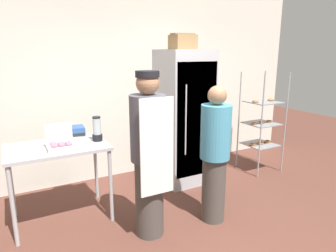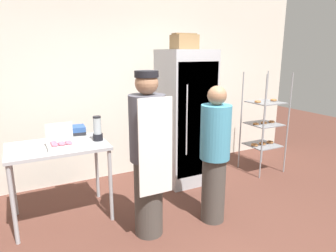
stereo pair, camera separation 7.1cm
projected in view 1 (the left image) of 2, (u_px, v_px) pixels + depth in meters
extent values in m
plane|color=brown|center=(215.00, 247.00, 3.07)|extent=(14.00, 14.00, 0.00)
cube|color=silver|center=(129.00, 80.00, 4.70)|extent=(6.40, 0.12, 3.03)
cube|color=#ADAFB5|center=(184.00, 118.00, 4.47)|extent=(0.69, 0.70, 1.98)
cube|color=#93959B|center=(196.00, 121.00, 4.17)|extent=(0.64, 0.02, 1.62)
cylinder|color=silver|center=(186.00, 121.00, 4.05)|extent=(0.02, 0.02, 0.97)
cylinder|color=#93969B|center=(261.00, 127.00, 4.58)|extent=(0.02, 0.02, 1.63)
cylinder|color=#93969B|center=(285.00, 124.00, 4.83)|extent=(0.02, 0.02, 1.63)
cylinder|color=#93969B|center=(239.00, 121.00, 5.02)|extent=(0.02, 0.02, 1.63)
cylinder|color=#93969B|center=(262.00, 118.00, 5.26)|extent=(0.02, 0.02, 1.63)
cube|color=gray|center=(260.00, 144.00, 5.01)|extent=(0.49, 0.47, 0.01)
torus|color=#AD6B38|center=(252.00, 144.00, 4.93)|extent=(0.11, 0.11, 0.03)
torus|color=#AD6B38|center=(260.00, 143.00, 5.01)|extent=(0.11, 0.11, 0.03)
torus|color=#AD6B38|center=(267.00, 141.00, 5.09)|extent=(0.11, 0.11, 0.03)
cube|color=gray|center=(261.00, 123.00, 4.93)|extent=(0.49, 0.47, 0.01)
torus|color=#AD6B38|center=(254.00, 123.00, 4.84)|extent=(0.10, 0.10, 0.03)
torus|color=#AD6B38|center=(262.00, 122.00, 4.92)|extent=(0.10, 0.10, 0.03)
torus|color=#AD6B38|center=(269.00, 121.00, 5.00)|extent=(0.10, 0.10, 0.03)
cube|color=gray|center=(263.00, 102.00, 4.84)|extent=(0.49, 0.47, 0.01)
torus|color=#AD6B38|center=(255.00, 101.00, 4.76)|extent=(0.10, 0.10, 0.03)
torus|color=#AD6B38|center=(271.00, 100.00, 4.91)|extent=(0.10, 0.10, 0.03)
cube|color=#ADAFB5|center=(57.00, 147.00, 3.38)|extent=(1.09, 0.73, 0.04)
cylinder|color=#ADAFB5|center=(13.00, 207.00, 2.98)|extent=(0.04, 0.04, 0.88)
cylinder|color=#ADAFB5|center=(111.00, 186.00, 3.45)|extent=(0.04, 0.04, 0.88)
cylinder|color=#ADAFB5|center=(11.00, 183.00, 3.54)|extent=(0.04, 0.04, 0.88)
cylinder|color=#ADAFB5|center=(96.00, 168.00, 4.00)|extent=(0.04, 0.04, 0.88)
cube|color=silver|center=(61.00, 147.00, 3.26)|extent=(0.30, 0.21, 0.05)
cube|color=silver|center=(59.00, 133.00, 3.32)|extent=(0.29, 0.01, 0.21)
torus|color=#C66B84|center=(55.00, 146.00, 3.17)|extent=(0.08, 0.08, 0.03)
torus|color=#C66B84|center=(62.00, 145.00, 3.20)|extent=(0.08, 0.08, 0.03)
torus|color=#C66B84|center=(69.00, 144.00, 3.24)|extent=(0.08, 0.08, 0.03)
torus|color=#C66B84|center=(54.00, 144.00, 3.22)|extent=(0.08, 0.08, 0.03)
torus|color=#C66B84|center=(61.00, 144.00, 3.25)|extent=(0.08, 0.08, 0.03)
torus|color=#C66B84|center=(68.00, 143.00, 3.28)|extent=(0.08, 0.08, 0.03)
torus|color=#C66B84|center=(53.00, 143.00, 3.26)|extent=(0.08, 0.08, 0.03)
cylinder|color=black|center=(97.00, 137.00, 3.57)|extent=(0.12, 0.12, 0.08)
cylinder|color=#B2BCC1|center=(97.00, 126.00, 3.53)|extent=(0.09, 0.09, 0.19)
cylinder|color=black|center=(96.00, 117.00, 3.51)|extent=(0.09, 0.09, 0.02)
cube|color=silver|center=(73.00, 137.00, 3.67)|extent=(0.27, 0.22, 0.04)
cube|color=#232328|center=(73.00, 133.00, 3.66)|extent=(0.28, 0.23, 0.04)
cube|color=#2D5193|center=(73.00, 129.00, 3.64)|extent=(0.28, 0.23, 0.06)
cube|color=#937047|center=(183.00, 42.00, 4.29)|extent=(0.33, 0.29, 0.20)
cube|color=olive|center=(183.00, 34.00, 4.26)|extent=(0.34, 0.15, 0.02)
cylinder|color=#47423D|center=(149.00, 197.00, 3.21)|extent=(0.30, 0.30, 0.85)
cylinder|color=#4C4C56|center=(148.00, 128.00, 3.02)|extent=(0.37, 0.37, 0.68)
sphere|color=#9E7051|center=(147.00, 83.00, 2.91)|extent=(0.23, 0.23, 0.23)
cube|color=white|center=(157.00, 148.00, 2.89)|extent=(0.36, 0.02, 0.98)
cylinder|color=black|center=(147.00, 74.00, 2.89)|extent=(0.24, 0.24, 0.06)
cylinder|color=#47423D|center=(213.00, 189.00, 3.49)|extent=(0.27, 0.27, 0.77)
cylinder|color=teal|center=(216.00, 132.00, 3.32)|extent=(0.34, 0.34, 0.61)
sphere|color=#9E7051|center=(217.00, 95.00, 3.23)|extent=(0.21, 0.21, 0.21)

